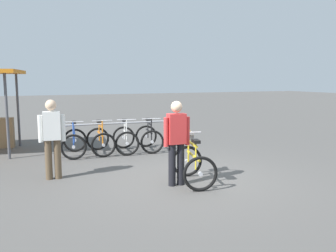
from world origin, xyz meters
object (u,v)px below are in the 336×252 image
(racked_bike_blue, at_px, (74,142))
(person_with_featured_bike, at_px, (176,139))
(featured_bicycle, at_px, (192,158))
(racked_bike_black, at_px, (149,138))
(racked_bike_white, at_px, (125,139))
(pedestrian_with_backpack, at_px, (52,134))
(racked_bike_orange, at_px, (100,141))

(racked_bike_blue, bearing_deg, person_with_featured_bike, -68.67)
(featured_bicycle, bearing_deg, racked_bike_black, 84.05)
(racked_bike_white, xyz_separation_m, racked_bike_black, (0.70, -0.05, -0.00))
(racked_bike_black, bearing_deg, racked_bike_blue, 176.14)
(person_with_featured_bike, height_order, pedestrian_with_backpack, same)
(racked_bike_blue, bearing_deg, racked_bike_orange, -3.86)
(racked_bike_black, relative_size, person_with_featured_bike, 0.72)
(racked_bike_orange, distance_m, pedestrian_with_backpack, 2.56)
(racked_bike_orange, xyz_separation_m, racked_bike_black, (1.40, -0.09, -0.00))
(pedestrian_with_backpack, bearing_deg, racked_bike_black, 34.09)
(racked_bike_orange, relative_size, person_with_featured_bike, 0.71)
(racked_bike_blue, relative_size, racked_bike_black, 1.02)
(featured_bicycle, relative_size, person_with_featured_bike, 0.76)
(person_with_featured_bike, bearing_deg, racked_bike_black, 77.91)
(racked_bike_white, bearing_deg, featured_bicycle, -83.89)
(racked_bike_blue, relative_size, pedestrian_with_backpack, 0.73)
(racked_bike_white, distance_m, racked_bike_black, 0.70)
(racked_bike_blue, relative_size, racked_bike_orange, 1.04)
(racked_bike_blue, distance_m, pedestrian_with_backpack, 2.28)
(racked_bike_orange, height_order, racked_bike_white, same)
(racked_bike_orange, bearing_deg, racked_bike_white, -3.86)
(racked_bike_white, relative_size, person_with_featured_bike, 0.73)
(featured_bicycle, bearing_deg, racked_bike_white, 96.11)
(racked_bike_orange, bearing_deg, racked_bike_blue, 176.14)
(racked_bike_orange, relative_size, racked_bike_white, 0.96)
(racked_bike_orange, bearing_deg, featured_bicycle, -72.66)
(person_with_featured_bike, xyz_separation_m, pedestrian_with_backpack, (-2.13, 1.44, 0.03))
(racked_bike_orange, relative_size, racked_bike_black, 0.98)
(racked_bike_black, distance_m, featured_bicycle, 3.30)
(racked_bike_blue, xyz_separation_m, pedestrian_with_backpack, (-0.76, -2.07, 0.57))
(racked_bike_white, bearing_deg, racked_bike_blue, 176.14)
(racked_bike_blue, bearing_deg, racked_bike_white, -3.86)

